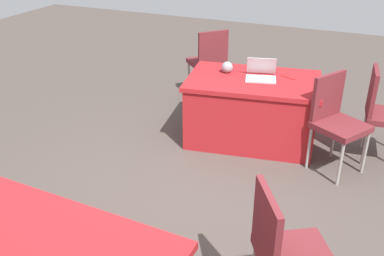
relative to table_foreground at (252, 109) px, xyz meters
name	(u,v)px	position (x,y,z in m)	size (l,w,h in m)	color
ground_plane	(186,231)	(0.02, 1.75, -0.37)	(14.40, 14.40, 0.00)	#4C423D
table_foreground	(252,109)	(0.00, 0.00, 0.00)	(1.54, 1.13, 0.73)	#AD1E23
chair_near_front	(209,59)	(0.90, -0.98, 0.18)	(0.62, 0.62, 0.95)	#9E9993
chair_tucked_left	(383,109)	(-1.32, -0.12, 0.19)	(0.48, 0.48, 0.97)	#9E9993
chair_aisle	(336,118)	(-0.91, 0.28, 0.19)	(0.60, 0.60, 0.97)	#9E9993
chair_by_pillar	(285,250)	(-0.86, 2.28, 0.19)	(0.60, 0.60, 0.96)	#9E9993
laptop_silver	(261,75)	(-0.07, -0.04, 0.40)	(0.38, 0.36, 0.21)	silver
yarn_ball	(227,67)	(0.33, -0.07, 0.43)	(0.13, 0.13, 0.13)	gray
scissors_red	(289,77)	(-0.34, -0.18, 0.37)	(0.18, 0.04, 0.01)	red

